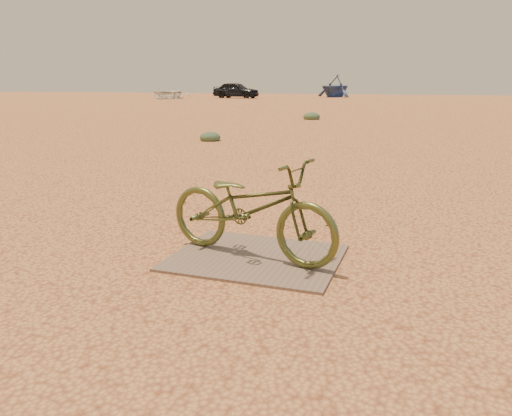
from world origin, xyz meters
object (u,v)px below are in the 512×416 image
(car, at_px, (236,90))
(bicycle, at_px, (251,208))
(boat_near_left, at_px, (167,93))
(boat_far_left, at_px, (335,86))
(plywood_board, at_px, (256,257))

(car, bearing_deg, bicycle, -153.97)
(bicycle, distance_m, boat_near_left, 42.78)
(bicycle, xyz_separation_m, boat_far_left, (-7.95, 46.49, 0.65))
(boat_far_left, bearing_deg, plywood_board, -53.94)
(boat_near_left, bearing_deg, boat_far_left, 23.17)
(bicycle, height_order, car, car)
(bicycle, relative_size, car, 0.37)
(bicycle, relative_size, boat_near_left, 0.31)
(boat_near_left, height_order, boat_far_left, boat_far_left)
(boat_near_left, bearing_deg, car, 19.81)
(plywood_board, height_order, bicycle, bicycle)
(car, xyz_separation_m, boat_far_left, (8.07, 6.12, 0.36))
(plywood_board, distance_m, bicycle, 0.42)
(plywood_board, bearing_deg, car, 111.71)
(car, height_order, boat_far_left, boat_far_left)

